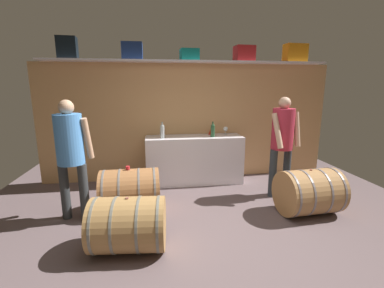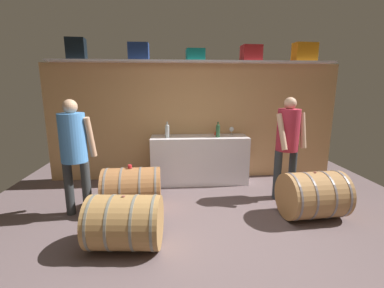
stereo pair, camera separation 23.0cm
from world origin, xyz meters
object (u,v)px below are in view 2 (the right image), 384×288
at_px(wine_bottle_clear, 167,130).
at_px(wine_barrel_near, 132,189).
at_px(work_cabinet, 199,160).
at_px(wine_barrel_flank, 125,222).
at_px(wine_bottle_green, 218,130).
at_px(visitor_tasting, 288,138).
at_px(wine_glass, 232,129).
at_px(tasting_cup, 130,166).
at_px(toolcase_navy, 139,52).
at_px(winemaker_pouring, 74,146).
at_px(toolcase_black, 76,49).
at_px(toolcase_red, 251,53).
at_px(wine_barrel_far, 313,195).
at_px(red_funnel, 217,132).
at_px(toolcase_teal, 195,55).
at_px(toolcase_orange, 305,52).

height_order(wine_bottle_clear, wine_barrel_near, wine_bottle_clear).
bearing_deg(work_cabinet, wine_barrel_flank, -117.04).
xyz_separation_m(wine_bottle_green, visitor_tasting, (0.97, -0.72, -0.01)).
relative_size(work_cabinet, visitor_tasting, 1.09).
height_order(wine_bottle_clear, wine_glass, wine_bottle_clear).
xyz_separation_m(tasting_cup, visitor_tasting, (2.39, 0.23, 0.34)).
bearing_deg(wine_barrel_flank, wine_bottle_green, 59.99).
height_order(toolcase_navy, wine_bottle_green, toolcase_navy).
relative_size(work_cabinet, winemaker_pouring, 1.10).
bearing_deg(toolcase_black, toolcase_red, -4.53).
bearing_deg(wine_barrel_far, red_funnel, 117.90).
height_order(toolcase_teal, wine_glass, toolcase_teal).
xyz_separation_m(wine_barrel_near, tasting_cup, (-0.02, 0.00, 0.33)).
bearing_deg(work_cabinet, winemaker_pouring, -146.32).
relative_size(toolcase_navy, winemaker_pouring, 0.21).
relative_size(work_cabinet, wine_barrel_near, 2.10).
bearing_deg(tasting_cup, winemaker_pouring, -167.67).
bearing_deg(wine_bottle_clear, toolcase_teal, 26.40).
bearing_deg(winemaker_pouring, toolcase_navy, 82.23).
xyz_separation_m(toolcase_red, wine_barrel_near, (-2.03, -1.22, -2.03)).
bearing_deg(wine_bottle_green, wine_barrel_flank, -125.07).
height_order(toolcase_orange, wine_barrel_near, toolcase_orange).
distance_m(work_cabinet, wine_barrel_flank, 2.26).
bearing_deg(wine_barrel_near, toolcase_orange, 19.97).
bearing_deg(toolcase_orange, wine_bottle_green, -175.13).
bearing_deg(toolcase_black, toolcase_teal, -4.53).
height_order(toolcase_black, toolcase_orange, toolcase_black).
xyz_separation_m(red_funnel, winemaker_pouring, (-2.14, -1.37, 0.06)).
relative_size(toolcase_orange, winemaker_pouring, 0.26).
bearing_deg(wine_glass, visitor_tasting, -54.60).
height_order(toolcase_orange, tasting_cup, toolcase_orange).
bearing_deg(visitor_tasting, red_funnel, -62.31).
height_order(wine_glass, wine_barrel_far, wine_glass).
height_order(toolcase_navy, wine_glass, toolcase_navy).
bearing_deg(toolcase_orange, toolcase_teal, 175.52).
relative_size(toolcase_red, wine_glass, 2.29).
relative_size(wine_bottle_green, red_funnel, 2.45).
bearing_deg(wine_bottle_green, toolcase_teal, 145.61).
height_order(toolcase_red, wine_bottle_clear, toolcase_red).
xyz_separation_m(toolcase_red, visitor_tasting, (0.35, -0.99, -1.36)).
bearing_deg(wine_glass, tasting_cup, -145.71).
relative_size(wine_barrel_near, winemaker_pouring, 0.52).
height_order(work_cabinet, wine_glass, wine_glass).
relative_size(wine_bottle_green, wine_barrel_near, 0.33).
bearing_deg(red_funnel, wine_bottle_clear, -164.63).
xyz_separation_m(work_cabinet, wine_bottle_clear, (-0.58, -0.08, 0.57)).
height_order(toolcase_orange, visitor_tasting, toolcase_orange).
relative_size(toolcase_black, wine_glass, 2.39).
distance_m(toolcase_navy, red_funnel, 1.99).
xyz_separation_m(toolcase_black, toolcase_red, (3.04, 0.00, -0.04)).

